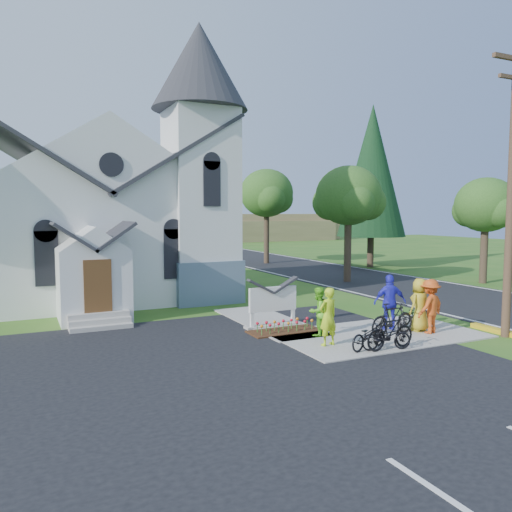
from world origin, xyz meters
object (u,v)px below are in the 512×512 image
bike_2 (386,337)px  bike_3 (393,319)px  bike_1 (390,332)px  cyclist_2 (390,302)px  bike_0 (369,335)px  bike_4 (416,314)px  cyclist_3 (430,306)px  cyclist_0 (328,317)px  cyclist_4 (420,305)px  cyclist_1 (318,311)px  church_sign (273,300)px

bike_2 → bike_3: bike_3 is taller
bike_1 → cyclist_2: cyclist_2 is taller
bike_0 → bike_1: 0.66m
bike_1 → bike_4: bearing=-57.1°
bike_0 → cyclist_3: size_ratio=0.87×
cyclist_0 → cyclist_4: cyclist_4 is taller
cyclist_1 → bike_1: size_ratio=0.91×
church_sign → bike_2: size_ratio=1.39×
bike_3 → cyclist_2: bearing=-37.2°
bike_2 → cyclist_4: 3.12m
bike_4 → bike_2: bearing=128.9°
cyclist_0 → bike_0: bearing=125.9°
cyclist_0 → bike_3: cyclist_0 is taller
cyclist_2 → cyclist_0: bearing=35.1°
church_sign → bike_2: bearing=-70.0°
cyclist_0 → bike_1: (1.45, -1.23, -0.37)m
cyclist_0 → bike_0: size_ratio=1.12×
bike_3 → bike_4: size_ratio=1.21×
bike_0 → cyclist_3: 3.34m
bike_0 → bike_3: bike_3 is taller
church_sign → cyclist_4: (4.31, -2.95, -0.04)m
bike_0 → bike_3: size_ratio=0.87×
church_sign → cyclist_4: cyclist_4 is taller
cyclist_3 → cyclist_4: cyclist_3 is taller
bike_0 → cyclist_3: cyclist_3 is taller
cyclist_1 → bike_3: bearing=139.0°
bike_3 → cyclist_4: size_ratio=1.00×
bike_1 → cyclist_3: 2.89m
cyclist_1 → bike_2: 2.63m
cyclist_2 → cyclist_3: 1.36m
bike_0 → bike_4: (3.68, 1.89, -0.02)m
cyclist_4 → bike_4: size_ratio=1.21×
bike_0 → cyclist_4: 3.35m
cyclist_0 → bike_2: cyclist_0 is taller
bike_2 → cyclist_3: (2.81, 1.06, 0.53)m
cyclist_0 → bike_1: size_ratio=1.01×
bike_4 → bike_0: bearing=121.9°
cyclist_1 → cyclist_2: (2.76, -0.39, 0.16)m
cyclist_1 → bike_1: cyclist_1 is taller
bike_2 → cyclist_3: 3.05m
bike_2 → bike_4: bearing=-41.3°
cyclist_2 → cyclist_3: size_ratio=1.05×
cyclist_1 → bike_3: (2.31, -1.06, -0.27)m
cyclist_0 → cyclist_2: size_ratio=0.93×
cyclist_0 → bike_4: 4.70m
cyclist_0 → bike_1: bearing=131.2°
cyclist_4 → bike_0: bearing=8.3°
cyclist_3 → bike_4: bearing=-124.4°
cyclist_2 → cyclist_1: bearing=12.6°
bike_4 → cyclist_3: bearing=163.0°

